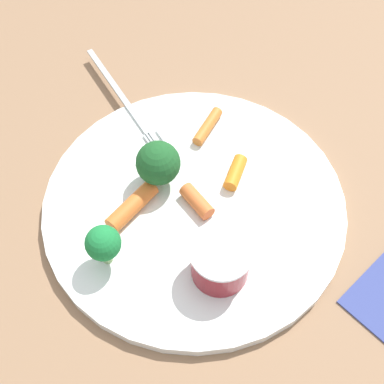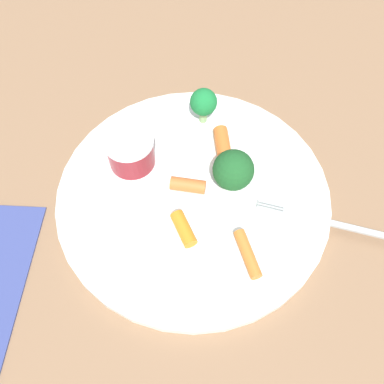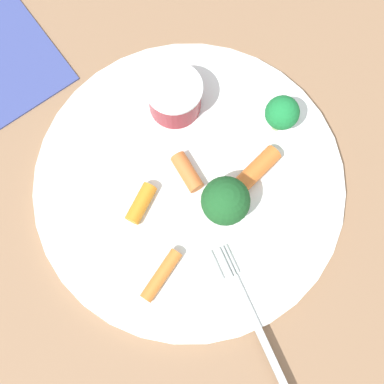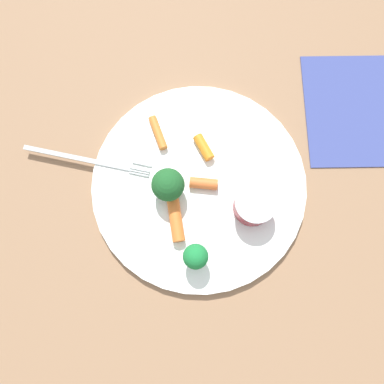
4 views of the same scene
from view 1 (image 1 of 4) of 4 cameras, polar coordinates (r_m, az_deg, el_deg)
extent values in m
plane|color=#8D6A4B|center=(0.51, 0.24, -1.68)|extent=(2.40, 2.40, 0.00)
cylinder|color=white|center=(0.51, 0.24, -1.32)|extent=(0.30, 0.30, 0.01)
cylinder|color=maroon|center=(0.45, 3.19, -7.88)|extent=(0.05, 0.05, 0.03)
cylinder|color=silver|center=(0.43, 3.30, -6.77)|extent=(0.05, 0.05, 0.00)
cylinder|color=#8FB474|center=(0.47, -9.53, -6.92)|extent=(0.01, 0.01, 0.02)
sphere|color=#1C7D3A|center=(0.45, -9.91, -5.65)|extent=(0.03, 0.03, 0.03)
cylinder|color=#95C56C|center=(0.51, -3.67, 1.68)|extent=(0.01, 0.01, 0.01)
sphere|color=#1D5726|center=(0.49, -3.81, 3.25)|extent=(0.04, 0.04, 0.04)
cylinder|color=orange|center=(0.51, 4.88, 2.18)|extent=(0.04, 0.04, 0.01)
cylinder|color=orange|center=(0.49, 0.74, -0.96)|extent=(0.02, 0.04, 0.01)
cylinder|color=orange|center=(0.49, -6.72, -1.57)|extent=(0.06, 0.04, 0.02)
cylinder|color=orange|center=(0.55, 1.75, 7.36)|extent=(0.05, 0.04, 0.01)
cube|color=#B4BCBB|center=(0.60, -8.39, 11.26)|extent=(0.02, 0.15, 0.00)
cube|color=#B4BCBB|center=(0.55, -3.79, 5.75)|extent=(0.01, 0.03, 0.00)
cube|color=#B4BCBB|center=(0.54, -4.10, 5.61)|extent=(0.01, 0.03, 0.00)
cube|color=#B4BCBB|center=(0.54, -4.42, 5.47)|extent=(0.01, 0.03, 0.00)
cube|color=#B4BCBB|center=(0.54, -4.74, 5.33)|extent=(0.01, 0.03, 0.00)
camera|label=2|loc=(0.47, 28.93, 45.22)|focal=36.95mm
camera|label=3|loc=(0.39, -3.41, 54.21)|focal=41.88mm
camera|label=4|loc=(0.23, -62.84, 60.41)|focal=34.26mm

